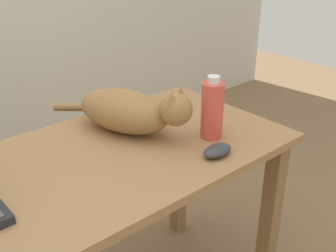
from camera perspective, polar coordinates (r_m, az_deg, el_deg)
The scene contains 4 objects.
desk at distance 1.31m, azimuth -16.60°, elevation -11.17°, with size 1.70×0.66×0.76m.
cat at distance 1.46m, azimuth -5.40°, elevation 2.15°, with size 0.29×0.59×0.20m.
computer_mouse at distance 1.33m, azimuth 6.81°, elevation -3.38°, with size 0.11×0.06×0.04m, color #333338.
spray_bottle at distance 1.41m, azimuth 6.14°, elevation 2.28°, with size 0.08×0.08×0.22m.
Camera 1 is at (-0.38, -1.00, 1.41)m, focal length 44.15 mm.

